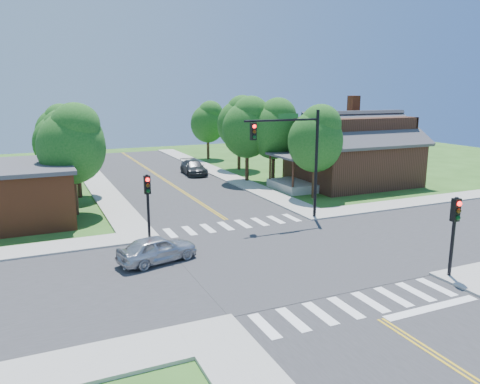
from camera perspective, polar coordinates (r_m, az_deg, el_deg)
name	(u,v)px	position (r m, az deg, el deg)	size (l,w,h in m)	color
ground	(282,256)	(24.51, 5.15, -7.84)	(100.00, 100.00, 0.00)	#2C561A
road_ns	(282,256)	(24.51, 5.15, -7.79)	(10.00, 90.00, 0.04)	#2D2D30
road_ew	(282,256)	(24.51, 5.15, -7.78)	(90.00, 10.00, 0.04)	#2D2D30
intersection_patch	(282,256)	(24.51, 5.15, -7.84)	(10.20, 10.20, 0.06)	#2D2D30
sidewalk_ne	(346,180)	(45.75, 12.81, 1.48)	(40.00, 40.00, 0.14)	#9E9B93
crosswalk_north	(234,225)	(29.78, -0.69, -4.03)	(8.85, 2.00, 0.01)	white
crosswalk_south	(358,305)	(19.76, 14.20, -13.18)	(8.85, 2.00, 0.01)	white
centerline	(282,256)	(24.50, 5.15, -7.74)	(0.30, 90.00, 0.01)	gold
stop_bar	(432,309)	(20.43, 22.36, -13.02)	(4.60, 0.45, 0.09)	white
signal_mast_ne	(294,148)	(30.03, 6.65, 5.40)	(5.30, 0.42, 7.20)	black
signal_pole_se	(455,222)	(22.99, 24.71, -3.36)	(0.34, 0.42, 3.80)	black
signal_pole_nw	(148,195)	(26.86, -11.19, -0.31)	(0.34, 0.42, 3.80)	black
house_ne	(352,148)	(43.59, 13.51, 5.26)	(13.05, 8.80, 7.11)	black
tree_e_a	(317,137)	(37.07, 9.34, 6.62)	(4.36, 4.14, 7.40)	#382314
tree_e_b	(275,127)	(42.99, 4.26, 7.86)	(4.59, 4.36, 7.80)	#382314
tree_e_c	(240,121)	(50.26, -0.02, 8.64)	(4.67, 4.44, 7.94)	#382314
tree_e_d	(208,121)	(58.29, -3.86, 8.63)	(4.23, 4.02, 7.19)	#382314
tree_w_a	(73,142)	(33.40, -19.73, 5.74)	(4.50, 4.28, 7.66)	#382314
tree_w_b	(60,139)	(40.55, -21.06, 6.04)	(4.10, 3.90, 6.98)	#382314
tree_w_c	(59,130)	(48.65, -21.21, 7.11)	(4.23, 4.02, 7.19)	#382314
tree_w_d	(54,130)	(57.39, -21.76, 7.04)	(3.61, 3.43, 6.14)	#382314
tree_house	(248,126)	(43.27, 1.00, 8.05)	(4.68, 4.44, 7.95)	#382314
tree_bldg	(77,137)	(38.95, -19.25, 6.38)	(4.36, 4.14, 7.42)	#382314
car_silver	(157,250)	(23.74, -10.05, -6.92)	(4.25, 2.48, 1.36)	#B9BBC1
car_dgrey	(194,168)	(47.70, -5.68, 2.94)	(2.27, 4.97, 1.41)	#2E3033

